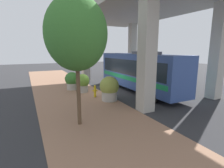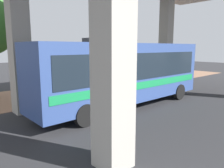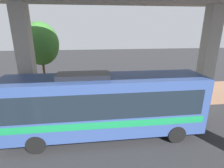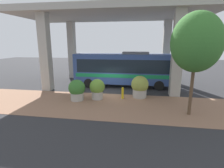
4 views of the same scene
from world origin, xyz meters
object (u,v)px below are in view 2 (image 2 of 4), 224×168
at_px(bus, 125,71).
at_px(planter_middle, 99,78).
at_px(fire_hydrant, 79,87).
at_px(planter_back, 109,76).
at_px(planter_front, 66,84).

xyz_separation_m(bus, planter_middle, (-4.92, 1.96, -1.14)).
distance_m(bus, fire_hydrant, 4.77).
bearing_deg(fire_hydrant, planter_back, 105.35).
relative_size(bus, planter_front, 5.67).
distance_m(bus, planter_middle, 5.42).
relative_size(fire_hydrant, planter_front, 0.54).
distance_m(fire_hydrant, planter_middle, 2.23).
relative_size(fire_hydrant, planter_middle, 0.60).
xyz_separation_m(bus, planter_back, (-5.54, 3.56, -1.15)).
relative_size(bus, planter_back, 6.17).
bearing_deg(planter_back, fire_hydrant, -74.65).
relative_size(planter_middle, planter_back, 0.98).
height_order(planter_front, planter_middle, planter_front).
xyz_separation_m(fire_hydrant, planter_back, (-1.03, 3.75, 0.39)).
bearing_deg(planter_middle, planter_front, -73.36).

